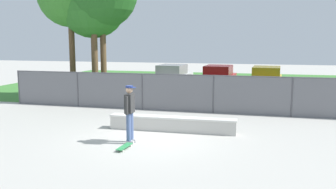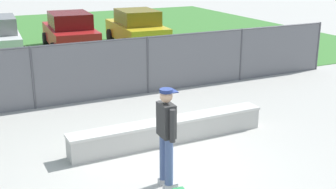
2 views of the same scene
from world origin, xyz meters
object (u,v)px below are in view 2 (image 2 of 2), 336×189
object	(u,v)px
car_yellow	(137,28)
skateboarder	(166,133)
concrete_ledge	(170,130)
car_red	(70,31)

from	to	relation	value
car_yellow	skateboarder	bearing A→B (deg)	-109.71
skateboarder	car_yellow	bearing A→B (deg)	70.29
concrete_ledge	car_red	world-z (taller)	car_red
concrete_ledge	skateboarder	size ratio (longest dim) A/B	2.51
car_red	car_yellow	xyz separation A→B (m)	(2.97, -0.34, 0.00)
skateboarder	concrete_ledge	bearing A→B (deg)	62.21
skateboarder	car_yellow	size ratio (longest dim) A/B	0.43
concrete_ledge	car_yellow	xyz separation A→B (m)	(3.46, 10.50, 0.57)
concrete_ledge	car_yellow	bearing A→B (deg)	71.76
skateboarder	car_red	world-z (taller)	skateboarder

